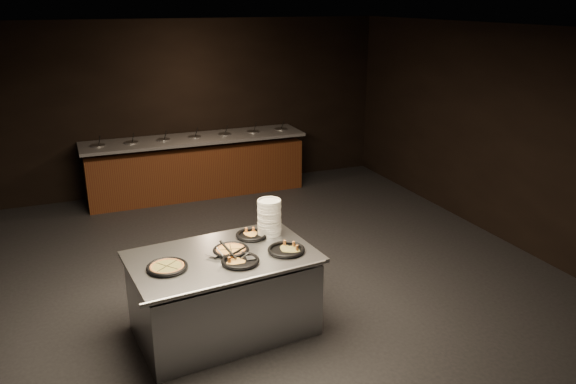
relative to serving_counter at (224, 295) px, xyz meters
name	(u,v)px	position (x,y,z in m)	size (l,w,h in m)	color
room	(268,168)	(0.75, 0.70, 1.04)	(7.02, 8.02, 2.92)	black
salad_bar	(197,170)	(0.75, 4.26, 0.03)	(3.70, 0.83, 1.18)	#4D2A12
serving_counter	(224,295)	(0.00, 0.00, 0.00)	(1.86, 1.30, 0.85)	silver
plate_stack	(269,217)	(0.61, 0.31, 0.63)	(0.25, 0.25, 0.38)	white
pan_veggie_whole	(167,267)	(-0.55, -0.09, 0.46)	(0.38, 0.38, 0.04)	black
pan_cheese_whole	(231,250)	(0.10, 0.04, 0.46)	(0.36, 0.36, 0.04)	black
pan_cheese_slices_a	(252,235)	(0.41, 0.32, 0.46)	(0.33, 0.33, 0.04)	black
pan_cheese_slices_b	(240,261)	(0.11, -0.23, 0.46)	(0.36, 0.36, 0.04)	black
pan_veggie_slices	(286,250)	(0.61, -0.16, 0.46)	(0.37, 0.37, 0.04)	black
server_left	(224,251)	(0.00, -0.09, 0.52)	(0.25, 0.31, 0.18)	silver
server_right	(241,254)	(0.13, -0.19, 0.51)	(0.30, 0.10, 0.14)	silver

